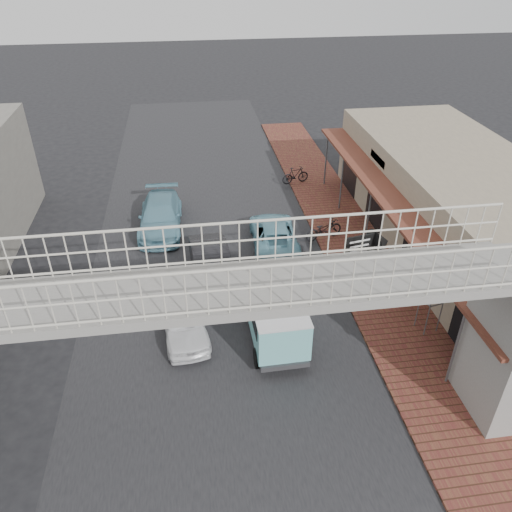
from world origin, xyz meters
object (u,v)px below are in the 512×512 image
object	(u,v)px
angkot_curb	(274,234)
arrow_sign	(378,244)
motorcycle_far	(295,175)
white_hatchback	(183,318)
angkot_far	(160,216)
motorcycle_near	(324,229)
street_clock	(439,271)
angkot_van	(275,311)
dark_sedan	(212,266)

from	to	relation	value
angkot_curb	arrow_sign	size ratio (longest dim) A/B	1.38
motorcycle_far	arrow_sign	distance (m)	11.12
white_hatchback	angkot_far	world-z (taller)	angkot_far
motorcycle_near	street_clock	size ratio (longest dim) A/B	0.63
white_hatchback	angkot_van	bearing A→B (deg)	-20.50
angkot_curb	motorcycle_near	bearing A→B (deg)	-175.19
angkot_far	dark_sedan	bearing A→B (deg)	-63.03
motorcycle_near	arrow_sign	world-z (taller)	arrow_sign
angkot_van	arrow_sign	bearing A→B (deg)	20.05
angkot_curb	street_clock	bearing A→B (deg)	126.44
street_clock	angkot_far	bearing A→B (deg)	124.08
white_hatchback	motorcycle_near	bearing A→B (deg)	33.35
dark_sedan	white_hatchback	bearing A→B (deg)	-115.81
motorcycle_far	angkot_curb	bearing A→B (deg)	145.93
angkot_far	motorcycle_far	distance (m)	8.47
street_clock	white_hatchback	bearing A→B (deg)	159.48
angkot_curb	street_clock	distance (m)	8.12
dark_sedan	angkot_far	bearing A→B (deg)	110.68
white_hatchback	angkot_curb	size ratio (longest dim) A/B	0.87
angkot_curb	angkot_van	distance (m)	6.29
white_hatchback	angkot_curb	xyz separation A→B (m)	(4.18, 5.41, -0.04)
angkot_curb	angkot_far	distance (m)	5.57
angkot_van	motorcycle_near	world-z (taller)	angkot_van
angkot_curb	street_clock	size ratio (longest dim) A/B	1.42
dark_sedan	street_clock	xyz separation A→B (m)	(7.33, -4.20, 1.88)
motorcycle_near	street_clock	distance (m)	7.22
white_hatchback	motorcycle_near	xyz separation A→B (m)	(6.52, 5.50, -0.03)
angkot_curb	motorcycle_far	world-z (taller)	angkot_curb
angkot_van	arrow_sign	distance (m)	4.56
motorcycle_far	street_clock	bearing A→B (deg)	175.23
white_hatchback	dark_sedan	size ratio (longest dim) A/B	0.86
white_hatchback	motorcycle_far	world-z (taller)	white_hatchback
angkot_curb	arrow_sign	world-z (taller)	arrow_sign
white_hatchback	street_clock	distance (m)	8.84
angkot_van	street_clock	xyz separation A→B (m)	(5.43, -0.38, 1.38)
white_hatchback	street_clock	size ratio (longest dim) A/B	1.23
angkot_far	arrow_sign	world-z (taller)	arrow_sign
dark_sedan	motorcycle_near	size ratio (longest dim) A/B	2.27
street_clock	arrow_sign	size ratio (longest dim) A/B	0.97
angkot_far	angkot_van	world-z (taller)	angkot_van
dark_sedan	angkot_far	distance (m)	5.08
motorcycle_near	motorcycle_far	xyz separation A→B (m)	(0.00, 6.23, -0.02)
angkot_van	motorcycle_near	distance (m)	7.15
angkot_van	street_clock	size ratio (longest dim) A/B	1.31
dark_sedan	angkot_curb	world-z (taller)	dark_sedan
street_clock	angkot_curb	bearing A→B (deg)	110.75
angkot_curb	motorcycle_near	xyz separation A→B (m)	(2.34, 0.08, 0.01)
angkot_far	angkot_van	bearing A→B (deg)	-62.30
street_clock	motorcycle_far	bearing A→B (deg)	86.00
motorcycle_near	motorcycle_far	bearing A→B (deg)	-18.32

